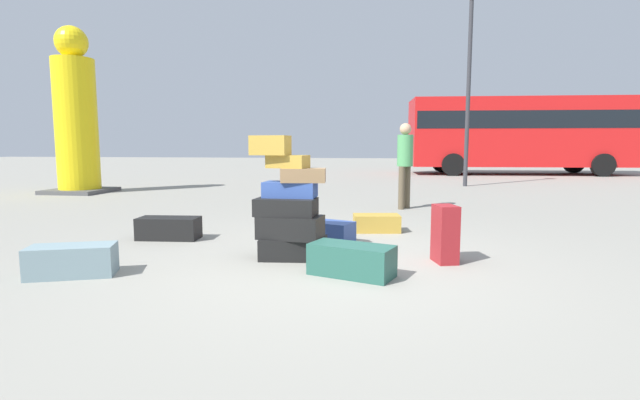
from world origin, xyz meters
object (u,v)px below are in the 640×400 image
(suitcase_black_right_side, at_px, (169,228))
(suitcase_slate_upright_blue, at_px, (72,261))
(person_bearded_onlooker, at_px, (405,158))
(suitcase_tower, at_px, (290,211))
(suitcase_tan_white_trunk, at_px, (376,223))
(suitcase_charcoal_behind_tower, at_px, (293,230))
(yellow_dummy_statue, at_px, (76,120))
(lamp_post, at_px, (470,57))
(suitcase_maroon_foreground_far, at_px, (445,234))
(parked_bus, at_px, (518,131))
(suitcase_teal_foreground_near, at_px, (352,260))
(suitcase_navy_left_side, at_px, (327,232))

(suitcase_black_right_side, distance_m, suitcase_slate_upright_blue, 1.77)
(suitcase_black_right_side, distance_m, person_bearded_onlooker, 4.73)
(suitcase_tower, distance_m, suitcase_tan_white_trunk, 1.97)
(suitcase_black_right_side, distance_m, suitcase_charcoal_behind_tower, 1.63)
(person_bearded_onlooker, relative_size, yellow_dummy_statue, 0.39)
(suitcase_slate_upright_blue, xyz_separation_m, lamp_post, (5.14, 10.59, 3.63))
(yellow_dummy_statue, bearing_deg, suitcase_maroon_foreground_far, -35.09)
(suitcase_tower, xyz_separation_m, suitcase_slate_upright_blue, (-1.87, -1.01, -0.37))
(suitcase_slate_upright_blue, bearing_deg, parked_bus, 43.79)
(person_bearded_onlooker, distance_m, lamp_post, 6.35)
(suitcase_tower, bearing_deg, lamp_post, 71.11)
(suitcase_tower, xyz_separation_m, yellow_dummy_statue, (-6.90, 6.05, 1.34))
(suitcase_teal_foreground_near, bearing_deg, suitcase_tower, 159.78)
(suitcase_charcoal_behind_tower, xyz_separation_m, suitcase_slate_upright_blue, (-1.66, -2.14, 0.05))
(suitcase_teal_foreground_near, distance_m, yellow_dummy_statue, 10.26)
(suitcase_tower, relative_size, suitcase_teal_foreground_near, 1.69)
(yellow_dummy_statue, bearing_deg, suitcase_charcoal_behind_tower, -36.36)
(suitcase_tower, height_order, suitcase_charcoal_behind_tower, suitcase_tower)
(parked_bus, distance_m, lamp_post, 7.29)
(parked_bus, bearing_deg, suitcase_slate_upright_blue, -119.80)
(suitcase_maroon_foreground_far, distance_m, suitcase_charcoal_behind_tower, 2.15)
(lamp_post, bearing_deg, yellow_dummy_statue, -160.89)
(suitcase_black_right_side, xyz_separation_m, yellow_dummy_statue, (-5.11, 5.30, 1.72))
(suitcase_tan_white_trunk, height_order, suitcase_teal_foreground_near, suitcase_teal_foreground_near)
(suitcase_tan_white_trunk, relative_size, suitcase_navy_left_side, 0.99)
(suitcase_teal_foreground_near, bearing_deg, suitcase_black_right_side, 171.16)
(suitcase_tan_white_trunk, distance_m, lamp_post, 8.99)
(suitcase_tan_white_trunk, relative_size, suitcase_maroon_foreground_far, 1.07)
(suitcase_maroon_foreground_far, xyz_separation_m, suitcase_teal_foreground_near, (-0.92, -0.65, -0.15))
(yellow_dummy_statue, xyz_separation_m, lamp_post, (10.17, 3.52, 1.91))
(suitcase_slate_upright_blue, height_order, lamp_post, lamp_post)
(suitcase_maroon_foreground_far, height_order, yellow_dummy_statue, yellow_dummy_statue)
(person_bearded_onlooker, distance_m, yellow_dummy_statue, 8.48)
(suitcase_tower, bearing_deg, suitcase_black_right_side, 157.17)
(suitcase_black_right_side, bearing_deg, lamp_post, 55.43)
(suitcase_maroon_foreground_far, bearing_deg, person_bearded_onlooker, 78.73)
(suitcase_charcoal_behind_tower, xyz_separation_m, lamp_post, (3.48, 8.45, 3.68))
(suitcase_charcoal_behind_tower, xyz_separation_m, person_bearded_onlooker, (1.54, 3.09, 0.88))
(suitcase_slate_upright_blue, bearing_deg, suitcase_maroon_foreground_far, -3.65)
(lamp_post, bearing_deg, suitcase_tower, -108.89)
(suitcase_tower, height_order, suitcase_black_right_side, suitcase_tower)
(suitcase_charcoal_behind_tower, distance_m, lamp_post, 9.85)
(suitcase_tan_white_trunk, relative_size, parked_bus, 0.07)
(suitcase_black_right_side, height_order, person_bearded_onlooker, person_bearded_onlooker)
(suitcase_tan_white_trunk, xyz_separation_m, suitcase_maroon_foreground_far, (0.76, -1.67, 0.18))
(suitcase_charcoal_behind_tower, distance_m, parked_bus, 16.26)
(suitcase_black_right_side, bearing_deg, suitcase_teal_foreground_near, -33.05)
(suitcase_tan_white_trunk, height_order, person_bearded_onlooker, person_bearded_onlooker)
(yellow_dummy_statue, bearing_deg, suitcase_tan_white_trunk, -29.13)
(suitcase_tower, bearing_deg, suitcase_tan_white_trunk, 62.70)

